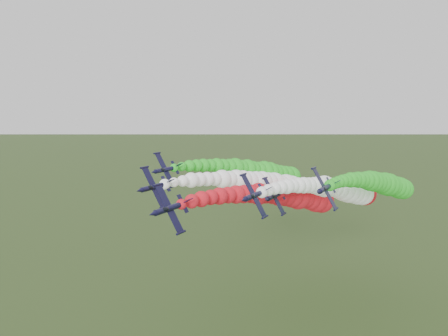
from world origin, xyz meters
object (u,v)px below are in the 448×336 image
(jet_inner_right, at_px, (342,190))
(jet_outer_left, at_px, (264,172))
(jet_outer_right, at_px, (385,185))
(jet_lead, at_px, (292,197))
(jet_trail, at_px, (346,191))
(jet_inner_left, at_px, (269,184))

(jet_inner_right, xyz_separation_m, jet_outer_left, (-25.87, 7.12, 2.22))
(jet_inner_right, xyz_separation_m, jet_outer_right, (10.05, 6.01, 1.35))
(jet_lead, bearing_deg, jet_inner_right, 62.16)
(jet_lead, relative_size, jet_inner_right, 1.00)
(jet_outer_right, bearing_deg, jet_outer_left, 178.24)
(jet_lead, relative_size, jet_outer_right, 1.00)
(jet_outer_left, bearing_deg, jet_trail, 13.80)
(jet_outer_right, bearing_deg, jet_inner_right, -149.09)
(jet_lead, distance_m, jet_outer_left, 29.01)
(jet_lead, bearing_deg, jet_outer_right, 49.94)
(jet_inner_right, height_order, jet_outer_left, jet_outer_left)
(jet_inner_right, bearing_deg, jet_outer_left, 164.62)
(jet_lead, bearing_deg, jet_inner_left, 135.92)
(jet_outer_left, xyz_separation_m, jet_trail, (24.00, 5.89, -4.74))
(jet_inner_left, xyz_separation_m, jet_outer_left, (-6.94, 12.89, 1.29))
(jet_outer_right, distance_m, jet_trail, 14.35)
(jet_outer_right, bearing_deg, jet_inner_left, -157.86)
(jet_inner_right, distance_m, jet_outer_left, 26.92)
(jet_inner_right, relative_size, jet_trail, 1.00)
(jet_lead, xyz_separation_m, jet_outer_right, (18.47, 21.96, 1.37))
(jet_inner_left, relative_size, jet_inner_right, 1.00)
(jet_inner_left, bearing_deg, jet_lead, -44.08)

